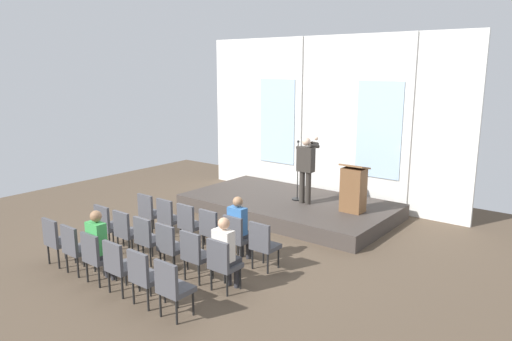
{
  "coord_description": "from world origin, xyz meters",
  "views": [
    {
      "loc": [
        6.69,
        -5.95,
        3.74
      ],
      "look_at": [
        0.16,
        2.39,
        1.43
      ],
      "focal_mm": 33.48,
      "sensor_mm": 36.0,
      "label": 1
    }
  ],
  "objects_px": {
    "chair_r0_c2": "(190,222)",
    "chair_r2_c2": "(96,255)",
    "lectern": "(353,189)",
    "chair_r0_c5": "(263,243)",
    "audience_r0_c4": "(239,225)",
    "chair_r2_c4": "(144,274)",
    "chair_r0_c4": "(236,235)",
    "chair_r2_c3": "(119,264)",
    "chair_r0_c0": "(150,211)",
    "audience_r2_c2": "(100,242)",
    "chair_r0_c1": "(169,216)",
    "chair_r2_c1": "(76,246)",
    "chair_r1_c0": "(107,224)",
    "chair_r1_c2": "(147,237)",
    "speaker": "(306,165)",
    "chair_r2_c5": "(172,285)",
    "chair_r1_c3": "(170,244)",
    "audience_r1_c5": "(226,250)",
    "chair_r2_c0": "(57,238)",
    "chair_r1_c1": "(126,230)",
    "chair_r0_c3": "(212,229)",
    "mic_stand": "(297,187)",
    "chair_r1_c5": "(223,262)",
    "chair_r1_c4": "(195,253)"
  },
  "relations": [
    {
      "from": "speaker",
      "to": "chair_r2_c1",
      "type": "distance_m",
      "value": 5.71
    },
    {
      "from": "audience_r1_c5",
      "to": "chair_r2_c4",
      "type": "distance_m",
      "value": 1.38
    },
    {
      "from": "chair_r0_c2",
      "to": "audience_r2_c2",
      "type": "relative_size",
      "value": 0.71
    },
    {
      "from": "chair_r0_c3",
      "to": "chair_r2_c1",
      "type": "relative_size",
      "value": 1.0
    },
    {
      "from": "chair_r0_c4",
      "to": "chair_r2_c3",
      "type": "xyz_separation_m",
      "value": [
        -0.65,
        -2.25,
        0.0
      ]
    },
    {
      "from": "chair_r2_c4",
      "to": "chair_r2_c2",
      "type": "bearing_deg",
      "value": 180.0
    },
    {
      "from": "mic_stand",
      "to": "chair_r2_c3",
      "type": "xyz_separation_m",
      "value": [
        0.14,
        -5.6,
        -0.18
      ]
    },
    {
      "from": "lectern",
      "to": "chair_r2_c0",
      "type": "xyz_separation_m",
      "value": [
        -3.41,
        -5.55,
        -0.39
      ]
    },
    {
      "from": "mic_stand",
      "to": "chair_r2_c0",
      "type": "height_order",
      "value": "mic_stand"
    },
    {
      "from": "chair_r1_c0",
      "to": "chair_r2_c5",
      "type": "bearing_deg",
      "value": -19.13
    },
    {
      "from": "chair_r0_c2",
      "to": "chair_r2_c2",
      "type": "bearing_deg",
      "value": -90.0
    },
    {
      "from": "chair_r0_c1",
      "to": "chair_r2_c1",
      "type": "relative_size",
      "value": 1.0
    },
    {
      "from": "chair_r0_c4",
      "to": "audience_r0_c4",
      "type": "distance_m",
      "value": 0.21
    },
    {
      "from": "chair_r1_c5",
      "to": "chair_r2_c2",
      "type": "relative_size",
      "value": 1.0
    },
    {
      "from": "chair_r0_c5",
      "to": "speaker",
      "type": "bearing_deg",
      "value": 108.97
    },
    {
      "from": "mic_stand",
      "to": "chair_r2_c0",
      "type": "distance_m",
      "value": 5.89
    },
    {
      "from": "chair_r1_c3",
      "to": "chair_r2_c2",
      "type": "height_order",
      "value": "same"
    },
    {
      "from": "chair_r0_c3",
      "to": "audience_r0_c4",
      "type": "relative_size",
      "value": 0.72
    },
    {
      "from": "chair_r2_c0",
      "to": "chair_r2_c1",
      "type": "height_order",
      "value": "same"
    },
    {
      "from": "chair_r0_c3",
      "to": "lectern",
      "type": "bearing_deg",
      "value": 66.04
    },
    {
      "from": "mic_stand",
      "to": "chair_r2_c2",
      "type": "bearing_deg",
      "value": -95.22
    },
    {
      "from": "chair_r1_c0",
      "to": "chair_r1_c5",
      "type": "distance_m",
      "value": 3.24
    },
    {
      "from": "chair_r0_c0",
      "to": "audience_r1_c5",
      "type": "distance_m",
      "value": 3.41
    },
    {
      "from": "audience_r0_c4",
      "to": "chair_r2_c3",
      "type": "distance_m",
      "value": 2.43
    },
    {
      "from": "chair_r0_c2",
      "to": "chair_r1_c2",
      "type": "bearing_deg",
      "value": -90.0
    },
    {
      "from": "lectern",
      "to": "chair_r0_c0",
      "type": "relative_size",
      "value": 1.23
    },
    {
      "from": "chair_r0_c4",
      "to": "chair_r1_c4",
      "type": "relative_size",
      "value": 1.0
    },
    {
      "from": "speaker",
      "to": "chair_r2_c5",
      "type": "xyz_separation_m",
      "value": [
        1.1,
        -5.45,
        -0.82
      ]
    },
    {
      "from": "speaker",
      "to": "audience_r0_c4",
      "type": "xyz_separation_m",
      "value": [
        0.45,
        -3.12,
        -0.63
      ]
    },
    {
      "from": "chair_r1_c0",
      "to": "chair_r2_c3",
      "type": "bearing_deg",
      "value": -30.04
    },
    {
      "from": "chair_r2_c0",
      "to": "chair_r0_c5",
      "type": "bearing_deg",
      "value": 34.75
    },
    {
      "from": "audience_r0_c4",
      "to": "chair_r2_c4",
      "type": "distance_m",
      "value": 2.34
    },
    {
      "from": "chair_r1_c0",
      "to": "chair_r1_c3",
      "type": "distance_m",
      "value": 1.95
    },
    {
      "from": "chair_r0_c0",
      "to": "chair_r0_c5",
      "type": "xyz_separation_m",
      "value": [
        3.24,
        0.0,
        0.0
      ]
    },
    {
      "from": "lectern",
      "to": "chair_r1_c2",
      "type": "xyz_separation_m",
      "value": [
        -2.11,
        -4.42,
        -0.39
      ]
    },
    {
      "from": "chair_r1_c0",
      "to": "chair_r1_c1",
      "type": "height_order",
      "value": "same"
    },
    {
      "from": "chair_r1_c1",
      "to": "audience_r1_c5",
      "type": "height_order",
      "value": "audience_r1_c5"
    },
    {
      "from": "chair_r0_c5",
      "to": "chair_r2_c5",
      "type": "bearing_deg",
      "value": -90.0
    },
    {
      "from": "chair_r2_c1",
      "to": "chair_r2_c5",
      "type": "height_order",
      "value": "same"
    },
    {
      "from": "chair_r2_c4",
      "to": "chair_r2_c5",
      "type": "distance_m",
      "value": 0.65
    },
    {
      "from": "chair_r0_c5",
      "to": "chair_r2_c3",
      "type": "bearing_deg",
      "value": -119.96
    },
    {
      "from": "chair_r0_c3",
      "to": "chair_r1_c1",
      "type": "bearing_deg",
      "value": -139.07
    },
    {
      "from": "chair_r0_c2",
      "to": "audience_r2_c2",
      "type": "xyz_separation_m",
      "value": [
        0.0,
        -2.17,
        0.2
      ]
    },
    {
      "from": "chair_r1_c4",
      "to": "audience_r2_c2",
      "type": "bearing_deg",
      "value": -141.17
    },
    {
      "from": "lectern",
      "to": "chair_r0_c5",
      "type": "bearing_deg",
      "value": -92.9
    },
    {
      "from": "chair_r0_c2",
      "to": "chair_r2_c2",
      "type": "xyz_separation_m",
      "value": [
        0.0,
        -2.25,
        0.0
      ]
    },
    {
      "from": "chair_r1_c0",
      "to": "chair_r1_c2",
      "type": "bearing_deg",
      "value": 0.0
    },
    {
      "from": "lectern",
      "to": "chair_r0_c4",
      "type": "distance_m",
      "value": 3.42
    },
    {
      "from": "chair_r1_c4",
      "to": "chair_r2_c2",
      "type": "bearing_deg",
      "value": -139.07
    },
    {
      "from": "speaker",
      "to": "chair_r0_c1",
      "type": "xyz_separation_m",
      "value": [
        -1.5,
        -3.2,
        -0.82
      ]
    }
  ]
}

